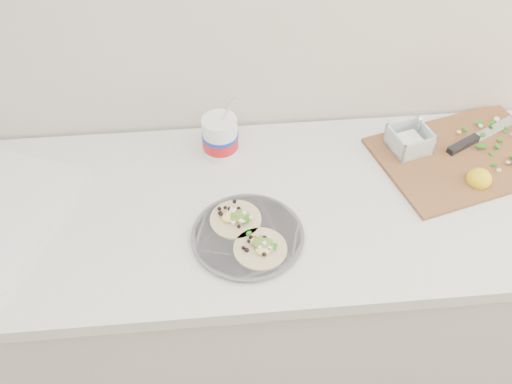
{
  "coord_description": "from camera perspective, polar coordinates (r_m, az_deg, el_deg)",
  "views": [
    {
      "loc": [
        -0.12,
        0.39,
        2.0
      ],
      "look_at": [
        -0.03,
        1.4,
        0.96
      ],
      "focal_mm": 40.0,
      "sensor_mm": 36.0,
      "label": 1
    }
  ],
  "objects": [
    {
      "name": "cutboard",
      "position": [
        1.73,
        19.73,
        3.86
      ],
      "size": [
        0.55,
        0.45,
        0.07
      ],
      "rotation": [
        0.0,
        0.0,
        0.27
      ],
      "color": "brown",
      "rests_on": "counter"
    },
    {
      "name": "taco_plate",
      "position": [
        1.41,
        -0.84,
        -4.18
      ],
      "size": [
        0.28,
        0.28,
        0.04
      ],
      "rotation": [
        0.0,
        0.0,
        0.22
      ],
      "color": "#59585F",
      "rests_on": "counter"
    },
    {
      "name": "counter",
      "position": [
        1.87,
        0.87,
        -10.17
      ],
      "size": [
        2.44,
        0.66,
        0.9
      ],
      "color": "silver",
      "rests_on": "ground"
    },
    {
      "name": "tub",
      "position": [
        1.61,
        -3.54,
        5.75
      ],
      "size": [
        0.1,
        0.1,
        0.23
      ],
      "rotation": [
        0.0,
        0.0,
        -0.21
      ],
      "color": "white",
      "rests_on": "counter"
    }
  ]
}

